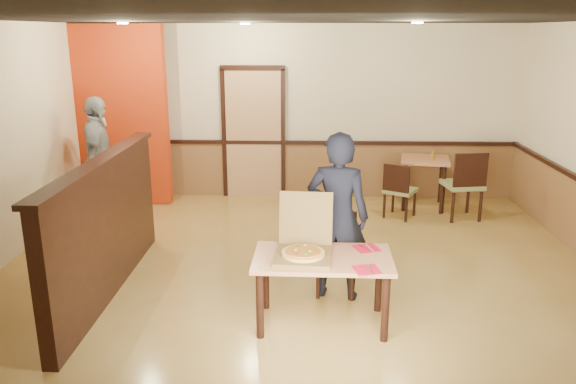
% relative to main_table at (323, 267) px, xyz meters
% --- Properties ---
extents(floor, '(7.00, 7.00, 0.00)m').
position_rel_main_table_xyz_m(floor, '(-0.24, 0.82, -0.58)').
color(floor, tan).
rests_on(floor, ground).
extents(ceiling, '(7.00, 7.00, 0.00)m').
position_rel_main_table_xyz_m(ceiling, '(-0.24, 0.82, 2.22)').
color(ceiling, black).
rests_on(ceiling, wall_back).
extents(wall_back, '(7.00, 0.00, 7.00)m').
position_rel_main_table_xyz_m(wall_back, '(-0.24, 4.32, 0.82)').
color(wall_back, beige).
rests_on(wall_back, floor).
extents(wainscot_back, '(7.00, 0.04, 0.90)m').
position_rel_main_table_xyz_m(wainscot_back, '(-0.24, 4.29, -0.13)').
color(wainscot_back, brown).
rests_on(wainscot_back, floor).
extents(chair_rail_back, '(7.00, 0.06, 0.06)m').
position_rel_main_table_xyz_m(chair_rail_back, '(-0.24, 4.27, 0.34)').
color(chair_rail_back, black).
rests_on(chair_rail_back, wall_back).
extents(back_door, '(0.90, 0.06, 2.10)m').
position_rel_main_table_xyz_m(back_door, '(-1.04, 4.28, 0.47)').
color(back_door, tan).
rests_on(back_door, wall_back).
extents(booth_partition, '(0.20, 3.10, 1.44)m').
position_rel_main_table_xyz_m(booth_partition, '(-2.24, 0.62, 0.16)').
color(booth_partition, black).
rests_on(booth_partition, floor).
extents(red_accent_panel, '(1.60, 0.20, 2.78)m').
position_rel_main_table_xyz_m(red_accent_panel, '(-3.14, 3.82, 0.82)').
color(red_accent_panel, '#B52D0C').
rests_on(red_accent_panel, floor).
extents(spot_a, '(0.14, 0.14, 0.02)m').
position_rel_main_table_xyz_m(spot_a, '(-2.54, 2.62, 2.20)').
color(spot_a, '#FFD4B2').
rests_on(spot_a, ceiling).
extents(spot_b, '(0.14, 0.14, 0.02)m').
position_rel_main_table_xyz_m(spot_b, '(-1.04, 3.32, 2.20)').
color(spot_b, '#FFD4B2').
rests_on(spot_b, ceiling).
extents(spot_c, '(0.14, 0.14, 0.02)m').
position_rel_main_table_xyz_m(spot_c, '(1.16, 2.32, 2.20)').
color(spot_c, '#FFD4B2').
rests_on(spot_c, ceiling).
extents(main_table, '(1.29, 0.75, 0.68)m').
position_rel_main_table_xyz_m(main_table, '(0.00, 0.00, 0.00)').
color(main_table, '#C27C52').
rests_on(main_table, floor).
extents(diner_chair, '(0.46, 0.46, 0.85)m').
position_rel_main_table_xyz_m(diner_chair, '(0.17, 0.73, -0.11)').
color(diner_chair, olive).
rests_on(diner_chair, floor).
extents(side_chair_left, '(0.57, 0.57, 0.84)m').
position_rel_main_table_xyz_m(side_chair_left, '(1.20, 3.17, -0.12)').
color(side_chair_left, olive).
rests_on(side_chair_left, floor).
extents(side_chair_right, '(0.59, 0.59, 1.03)m').
position_rel_main_table_xyz_m(side_chair_right, '(2.14, 3.15, -0.01)').
color(side_chair_right, olive).
rests_on(side_chair_right, floor).
extents(side_table, '(0.84, 0.84, 0.78)m').
position_rel_main_table_xyz_m(side_table, '(1.68, 3.78, 0.02)').
color(side_table, '#C27C52').
rests_on(side_table, floor).
extents(diner, '(0.71, 0.54, 1.75)m').
position_rel_main_table_xyz_m(diner, '(0.16, 0.59, 0.30)').
color(diner, black).
rests_on(diner, floor).
extents(passerby, '(0.64, 1.12, 1.80)m').
position_rel_main_table_xyz_m(passerby, '(-3.16, 3.01, 0.32)').
color(passerby, '#95979D').
rests_on(passerby, floor).
extents(pizza_box, '(0.55, 0.63, 0.54)m').
position_rel_main_table_xyz_m(pizza_box, '(-0.18, 0.01, 0.18)').
color(pizza_box, brown).
rests_on(pizza_box, main_table).
extents(pizza, '(0.49, 0.49, 0.03)m').
position_rel_main_table_xyz_m(pizza, '(-0.18, -0.05, 0.16)').
color(pizza, '#F8B95A').
rests_on(pizza, pizza_box).
extents(napkin_near, '(0.26, 0.26, 0.01)m').
position_rel_main_table_xyz_m(napkin_near, '(0.37, -0.29, 0.11)').
color(napkin_near, red).
rests_on(napkin_near, main_table).
extents(napkin_far, '(0.28, 0.28, 0.01)m').
position_rel_main_table_xyz_m(napkin_far, '(0.42, 0.21, 0.11)').
color(napkin_far, red).
rests_on(napkin_far, main_table).
extents(condiment, '(0.06, 0.06, 0.14)m').
position_rel_main_table_xyz_m(condiment, '(1.77, 3.65, 0.27)').
color(condiment, '#8B5E19').
rests_on(condiment, side_table).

